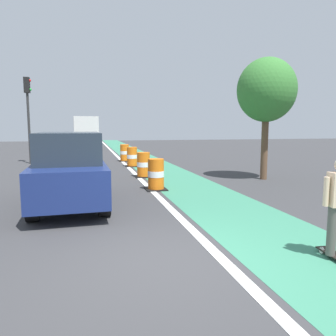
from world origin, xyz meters
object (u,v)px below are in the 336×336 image
Objects in this scene: traffic_barrel_front at (156,175)px; street_tree_sidewalk at (267,91)px; traffic_barrel_mid at (143,165)px; delivery_truck_down_block at (85,131)px; traffic_light_corner at (28,105)px; traffic_barrel_back at (132,157)px; traffic_barrel_far at (125,153)px; parked_suv_nearest at (70,169)px.

street_tree_sidewalk is at bearing 13.81° from traffic_barrel_front.
delivery_truck_down_block is at bearing 96.93° from traffic_barrel_mid.
traffic_light_corner is 1.02× the size of street_tree_sidewalk.
traffic_barrel_back is at bearing -81.42° from delivery_truck_down_block.
traffic_barrel_mid and traffic_barrel_far have the same top height.
traffic_light_corner reaches higher than street_tree_sidewalk.
traffic_barrel_back is (2.88, 8.67, -0.50)m from parked_suv_nearest.
delivery_truck_down_block reaches higher than parked_suv_nearest.
traffic_barrel_front and traffic_barrel_back have the same top height.
parked_suv_nearest reaches higher than traffic_barrel_front.
traffic_barrel_back is 17.68m from delivery_truck_down_block.
traffic_barrel_mid is (2.85, 4.67, -0.50)m from parked_suv_nearest.
traffic_barrel_front is 1.00× the size of traffic_barrel_mid.
traffic_barrel_far is 0.14× the size of delivery_truck_down_block.
parked_suv_nearest is 11.99m from traffic_barrel_far.
parked_suv_nearest is 9.15m from traffic_barrel_back.
traffic_light_corner is at bearing 140.40° from street_tree_sidewalk.
delivery_truck_down_block reaches higher than traffic_barrel_back.
traffic_light_corner is (-5.73, 6.91, 2.97)m from traffic_barrel_mid.
traffic_barrel_far is at bearing 90.00° from traffic_barrel_front.
traffic_barrel_front is at bearing -90.74° from traffic_barrel_back.
parked_suv_nearest is 0.93× the size of street_tree_sidewalk.
traffic_light_corner is at bearing 119.71° from traffic_barrel_front.
traffic_barrel_back is (0.03, 3.99, 0.00)m from traffic_barrel_mid.
street_tree_sidewalk is (4.88, 1.20, 3.14)m from traffic_barrel_front.
street_tree_sidewalk is at bearing -72.29° from delivery_truck_down_block.
traffic_barrel_front is 0.21× the size of traffic_light_corner.
street_tree_sidewalk is (7.42, -23.24, 1.82)m from delivery_truck_down_block.
traffic_barrel_mid is at bearing -89.47° from traffic_barrel_far.
traffic_barrel_back and traffic_barrel_far have the same top height.
street_tree_sidewalk reaches higher than traffic_barrel_front.
traffic_barrel_far is (-0.09, 2.98, 0.00)m from traffic_barrel_back.
traffic_barrel_far is 14.73m from delivery_truck_down_block.
traffic_barrel_front is 9.99m from traffic_barrel_far.
parked_suv_nearest is 4.26× the size of traffic_barrel_back.
delivery_truck_down_block is 14.93m from traffic_light_corner.
traffic_barrel_back is at bearing -26.90° from traffic_light_corner.
traffic_barrel_front is 0.22× the size of street_tree_sidewalk.
parked_suv_nearest is at bearing -159.55° from street_tree_sidewalk.
traffic_barrel_back is at bearing 89.62° from traffic_barrel_mid.
traffic_barrel_far is 6.39m from traffic_light_corner.
delivery_truck_down_block reaches higher than traffic_barrel_mid.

